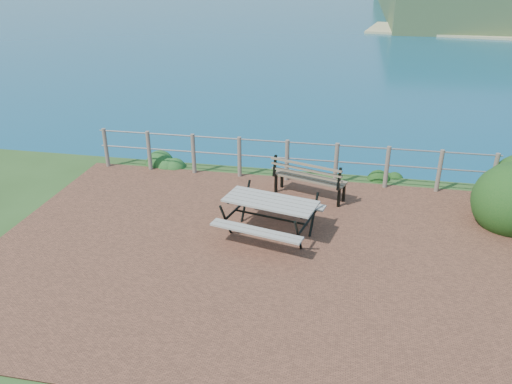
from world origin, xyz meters
The scene contains 6 objects.
ground centered at (0.00, 0.00, 0.00)m, with size 10.00×7.00×0.12m, color brown.
safety_railing centered at (0.00, 3.35, 0.57)m, with size 9.40×0.10×1.00m.
picnic_table centered at (0.04, 0.69, 0.47)m, with size 1.84×1.47×0.73m.
park_bench centered at (0.62, 2.52, 0.60)m, with size 1.67×0.90×0.92m.
shrub_lip_west centered at (-3.16, 3.90, 0.00)m, with size 0.78×0.78×0.53m, color #1C4B1C.
shrub_lip_east centered at (2.38, 3.96, 0.00)m, with size 0.66×0.66×0.36m, color #144315.
Camera 1 is at (1.35, -7.57, 4.85)m, focal length 35.00 mm.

